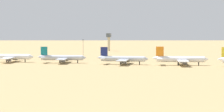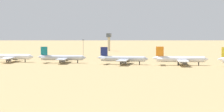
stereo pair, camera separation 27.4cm
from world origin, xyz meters
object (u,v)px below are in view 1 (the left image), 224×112
Objects in this scene: parked_jet_teal_3 at (62,58)px; light_pole_west at (83,46)px; parked_jet_orange_5 at (180,59)px; parked_jet_red_2 at (9,57)px; parked_jet_navy_4 at (122,59)px; control_tower at (109,40)px.

light_pole_west is (-16.06, 106.98, 4.88)m from parked_jet_teal_3.
parked_jet_orange_5 reaches higher than parked_jet_teal_3.
parked_jet_red_2 is 95.44m from parked_jet_navy_4.
parked_jet_teal_3 is at bearing -86.89° from control_tower.
control_tower is at bearing 103.74° from parked_jet_navy_4.
parked_jet_red_2 is at bearing 176.54° from parked_jet_navy_4.
parked_jet_teal_3 is (45.14, 2.00, -0.23)m from parked_jet_red_2.
parked_jet_red_2 reaches higher than parked_jet_navy_4.
parked_jet_navy_4 is 127.36m from light_pole_west.
control_tower is (-104.50, 190.60, 8.39)m from parked_jet_orange_5.
control_tower is at bearing 86.20° from light_pole_west.
light_pole_west is (-5.63, -84.81, -3.82)m from control_tower.
parked_jet_orange_5 reaches higher than parked_jet_navy_4.
parked_jet_red_2 is 197.05m from control_tower.
parked_jet_navy_4 is 1.88× the size of control_tower.
control_tower is 1.35× the size of light_pole_west.
light_pole_west reaches higher than parked_jet_teal_3.
parked_jet_teal_3 is 1.84× the size of control_tower.
parked_jet_red_2 is 1.94× the size of control_tower.
parked_jet_red_2 is 139.24m from parked_jet_orange_5.
control_tower is (34.71, 193.79, 8.48)m from parked_jet_red_2.
parked_jet_navy_4 is 202.90m from control_tower.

